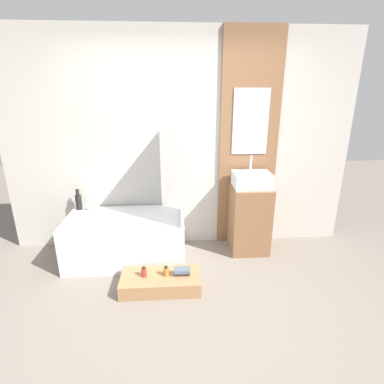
{
  "coord_description": "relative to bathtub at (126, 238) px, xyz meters",
  "views": [
    {
      "loc": [
        -0.09,
        -2.03,
        1.92
      ],
      "look_at": [
        0.09,
        0.7,
        0.98
      ],
      "focal_mm": 28.0,
      "sensor_mm": 36.0,
      "label": 1
    }
  ],
  "objects": [
    {
      "name": "glass_shower_screen",
      "position": [
        0.64,
        -0.06,
        0.86
      ],
      "size": [
        0.01,
        0.56,
        1.2
      ],
      "primitive_type": "cube",
      "color": "silver",
      "rests_on": "bathtub"
    },
    {
      "name": "bottle_soap_secondary",
      "position": [
        0.47,
        -0.61,
        -0.08
      ],
      "size": [
        0.06,
        0.06,
        0.1
      ],
      "color": "#B2752D",
      "rests_on": "wooden_step_bench"
    },
    {
      "name": "bottle_soap_primary",
      "position": [
        0.25,
        -0.61,
        -0.07
      ],
      "size": [
        0.06,
        0.06,
        0.11
      ],
      "color": "red",
      "rests_on": "wooden_step_bench"
    },
    {
      "name": "bathtub",
      "position": [
        0.0,
        0.0,
        0.0
      ],
      "size": [
        1.34,
        0.73,
        0.53
      ],
      "color": "white",
      "rests_on": "ground_plane"
    },
    {
      "name": "towel_roll",
      "position": [
        0.63,
        -0.61,
        -0.08
      ],
      "size": [
        0.16,
        0.09,
        0.09
      ],
      "primitive_type": "cylinder",
      "rotation": [
        0.0,
        1.57,
        0.0
      ],
      "color": "#4C5666",
      "rests_on": "wooden_step_bench"
    },
    {
      "name": "vase_round_light",
      "position": [
        -0.46,
        0.27,
        0.31
      ],
      "size": [
        0.1,
        0.1,
        0.1
      ],
      "primitive_type": "sphere",
      "color": "white",
      "rests_on": "bathtub"
    },
    {
      "name": "wall_wood_accent",
      "position": [
        1.49,
        0.36,
        1.05
      ],
      "size": [
        0.71,
        0.04,
        2.6
      ],
      "color": "brown",
      "rests_on": "ground_plane"
    },
    {
      "name": "sink",
      "position": [
        1.49,
        0.12,
        0.65
      ],
      "size": [
        0.43,
        0.34,
        0.35
      ],
      "color": "white",
      "rests_on": "vanity_cabinet"
    },
    {
      "name": "wall_tiled_back",
      "position": [
        0.66,
        0.41,
        1.03
      ],
      "size": [
        4.2,
        0.06,
        2.6
      ],
      "primitive_type": "cube",
      "color": "#B7B2A8",
      "rests_on": "ground_plane"
    },
    {
      "name": "vanity_cabinet",
      "position": [
        1.49,
        0.12,
        0.15
      ],
      "size": [
        0.46,
        0.44,
        0.83
      ],
      "primitive_type": "cube",
      "color": "brown",
      "rests_on": "ground_plane"
    },
    {
      "name": "vase_tall_dark",
      "position": [
        -0.59,
        0.28,
        0.37
      ],
      "size": [
        0.07,
        0.07,
        0.26
      ],
      "color": "black",
      "rests_on": "bathtub"
    },
    {
      "name": "ground_plane",
      "position": [
        0.66,
        -1.17,
        -0.27
      ],
      "size": [
        12.0,
        12.0,
        0.0
      ],
      "primitive_type": "plane",
      "color": "slate"
    },
    {
      "name": "wooden_step_bench",
      "position": [
        0.41,
        -0.61,
        -0.2
      ],
      "size": [
        0.8,
        0.38,
        0.15
      ],
      "primitive_type": "cube",
      "color": "#997047",
      "rests_on": "ground_plane"
    }
  ]
}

